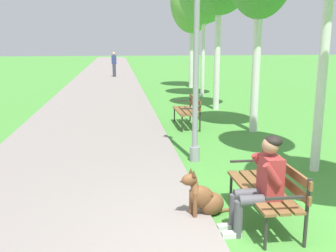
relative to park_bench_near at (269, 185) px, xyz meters
The scene contains 8 objects.
paved_path 23.30m from the park_bench_near, 96.63° to the left, with size 3.93×60.00×0.04m, color gray.
park_bench_near is the anchor object (origin of this frame).
park_bench_mid 5.91m from the park_bench_near, 89.80° to the left, with size 0.55×1.50×0.85m.
person_seated_on_near_bench 0.37m from the park_bench_near, 129.12° to the right, with size 0.74×0.49×1.25m.
dog_brown 0.88m from the park_bench_near, 161.04° to the left, with size 0.82×0.39×0.71m.
lamp_post_near 3.27m from the park_bench_near, 99.18° to the left, with size 0.24×0.24×4.36m.
birch_tree_sixth 15.58m from the park_bench_near, 83.03° to the left, with size 2.16×2.00×5.77m.
pedestrian_distant 21.44m from the park_bench_near, 95.68° to the left, with size 0.32×0.22×1.65m.
Camera 1 is at (-1.41, -3.68, 2.36)m, focal length 41.17 mm.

